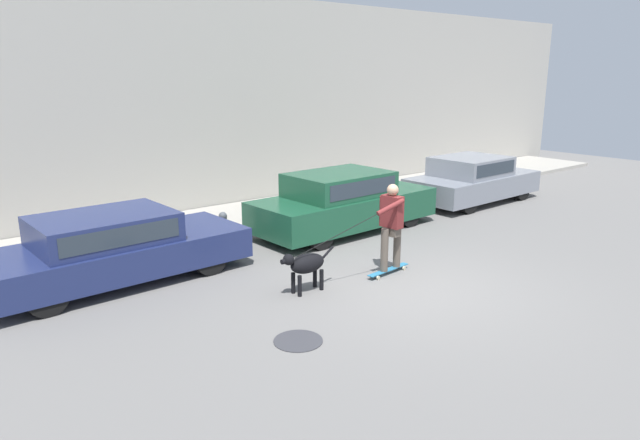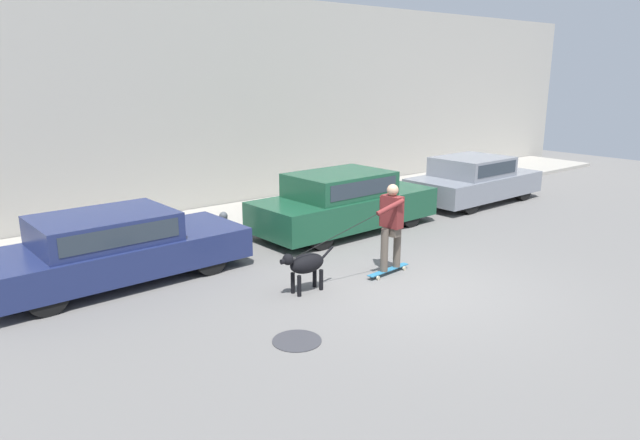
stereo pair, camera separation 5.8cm
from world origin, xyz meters
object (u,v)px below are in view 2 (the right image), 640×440
object	(u,v)px
parked_car_1	(344,203)
parked_car_2	(474,180)
dog	(306,265)
fire_hydrant	(224,227)
skateboarder	(391,223)
parked_car_0	(114,248)

from	to	relation	value
parked_car_1	parked_car_2	world-z (taller)	parked_car_1
dog	fire_hydrant	distance (m)	3.30
parked_car_2	skateboarder	world-z (taller)	skateboarder
parked_car_2	dog	xyz separation A→B (m)	(-7.76, -2.47, -0.14)
parked_car_1	skateboarder	bearing A→B (deg)	-116.70
parked_car_1	dog	distance (m)	3.87
parked_car_2	parked_car_0	bearing A→B (deg)	178.78
parked_car_2	dog	world-z (taller)	parked_car_2
dog	fire_hydrant	bearing A→B (deg)	-95.60
parked_car_1	parked_car_2	xyz separation A→B (m)	(4.78, 0.00, -0.04)
parked_car_0	fire_hydrant	distance (m)	2.73
parked_car_0	dog	xyz separation A→B (m)	(2.27, -2.46, -0.12)
fire_hydrant	parked_car_0	bearing A→B (deg)	-162.59
parked_car_2	fire_hydrant	world-z (taller)	parked_car_2
parked_car_1	skateboarder	size ratio (longest dim) A/B	1.76
dog	skateboarder	xyz separation A→B (m)	(1.73, -0.23, 0.46)
fire_hydrant	parked_car_1	bearing A→B (deg)	-17.06
dog	fire_hydrant	world-z (taller)	dog
fire_hydrant	dog	bearing A→B (deg)	-95.64
parked_car_0	parked_car_1	size ratio (longest dim) A/B	1.00
parked_car_0	parked_car_2	world-z (taller)	parked_car_2
dog	skateboarder	size ratio (longest dim) A/B	0.42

